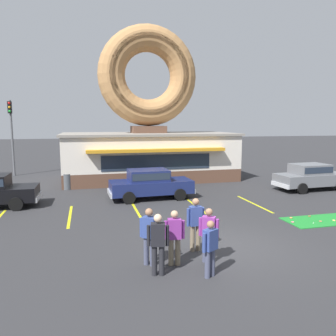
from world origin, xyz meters
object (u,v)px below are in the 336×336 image
object	(u,v)px
pedestrian_hooded_kid	(174,235)
pedestrian_clipboard_woman	(149,234)
golf_ball	(313,223)
pedestrian_blue_sweater_man	(210,246)
traffic_light_pole	(11,128)
pedestrian_beanie_man	(209,233)
car_grey	(311,176)
car_navy	(150,183)
pedestrian_crossing_woman	(195,222)
trash_bin	(67,181)
pedestrian_leather_jacket_man	(158,242)

from	to	relation	value
pedestrian_hooded_kid	pedestrian_clipboard_woman	bearing A→B (deg)	166.19
golf_ball	pedestrian_clipboard_woman	size ratio (longest dim) A/B	0.02
pedestrian_blue_sweater_man	traffic_light_pole	distance (m)	21.54
pedestrian_beanie_man	traffic_light_pole	distance (m)	20.87
golf_ball	car_grey	xyz separation A→B (m)	(4.47, 6.03, 0.82)
traffic_light_pole	car_navy	bearing A→B (deg)	-49.24
pedestrian_blue_sweater_man	traffic_light_pole	xyz separation A→B (m)	(-8.57, 19.56, 2.86)
car_grey	pedestrian_beanie_man	distance (m)	13.02
pedestrian_clipboard_woman	pedestrian_crossing_woman	size ratio (longest dim) A/B	0.98
pedestrian_beanie_man	pedestrian_crossing_woman	world-z (taller)	pedestrian_crossing_woman
car_grey	traffic_light_pole	world-z (taller)	traffic_light_pole
pedestrian_crossing_woman	car_grey	bearing A→B (deg)	36.69
car_grey	pedestrian_crossing_woman	size ratio (longest dim) A/B	2.68
golf_ball	pedestrian_clipboard_woman	world-z (taller)	pedestrian_clipboard_woman
golf_ball	pedestrian_beanie_man	bearing A→B (deg)	-156.58
car_navy	trash_bin	bearing A→B (deg)	140.39
car_navy	pedestrian_crossing_woman	xyz separation A→B (m)	(-0.01, -7.57, 0.09)
golf_ball	car_grey	bearing A→B (deg)	53.49
car_grey	car_navy	bearing A→B (deg)	179.48
pedestrian_hooded_kid	pedestrian_crossing_woman	bearing A→B (deg)	43.06
pedestrian_leather_jacket_man	trash_bin	world-z (taller)	pedestrian_leather_jacket_man
golf_ball	car_grey	world-z (taller)	car_grey
car_navy	trash_bin	size ratio (longest dim) A/B	4.74
golf_ball	trash_bin	bearing A→B (deg)	135.60
golf_ball	trash_bin	world-z (taller)	trash_bin
pedestrian_blue_sweater_man	pedestrian_crossing_woman	size ratio (longest dim) A/B	0.90
car_grey	trash_bin	size ratio (longest dim) A/B	4.75
car_navy	pedestrian_beanie_man	distance (m)	8.50
car_navy	trash_bin	world-z (taller)	car_navy
car_navy	trash_bin	xyz separation A→B (m)	(-4.50, 3.72, -0.37)
pedestrian_crossing_woman	traffic_light_pole	bearing A→B (deg)	116.29
trash_bin	pedestrian_leather_jacket_man	bearing A→B (deg)	-76.84
car_navy	car_grey	distance (m)	10.03
car_grey	pedestrian_hooded_kid	bearing A→B (deg)	-142.72
trash_bin	traffic_light_pole	size ratio (longest dim) A/B	0.17
car_navy	pedestrian_beanie_man	bearing A→B (deg)	-89.45
pedestrian_blue_sweater_man	pedestrian_beanie_man	distance (m)	0.92
golf_ball	pedestrian_hooded_kid	world-z (taller)	pedestrian_hooded_kid
pedestrian_leather_jacket_man	car_grey	bearing A→B (deg)	37.45
car_grey	pedestrian_leather_jacket_man	xyz separation A→B (m)	(-11.56, -8.86, 0.08)
pedestrian_beanie_man	traffic_light_pole	bearing A→B (deg)	115.37
pedestrian_leather_jacket_man	pedestrian_beanie_man	world-z (taller)	pedestrian_leather_jacket_man
car_grey	pedestrian_clipboard_woman	xyz separation A→B (m)	(-11.67, -8.18, 0.07)
car_navy	pedestrian_hooded_kid	world-z (taller)	pedestrian_hooded_kid
pedestrian_leather_jacket_man	pedestrian_crossing_woman	distance (m)	2.06
car_grey	pedestrian_beanie_man	world-z (taller)	pedestrian_beanie_man
pedestrian_leather_jacket_man	car_navy	bearing A→B (deg)	80.26
pedestrian_hooded_kid	pedestrian_beanie_man	world-z (taller)	pedestrian_beanie_man
pedestrian_hooded_kid	pedestrian_clipboard_woman	world-z (taller)	pedestrian_clipboard_woman
pedestrian_crossing_woman	car_navy	bearing A→B (deg)	89.95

